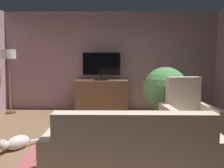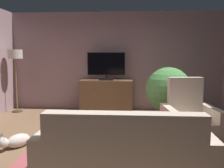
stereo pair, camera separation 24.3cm
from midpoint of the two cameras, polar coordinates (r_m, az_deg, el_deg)
The scene contains 12 objects.
ground_plane at distance 4.27m, azimuth 0.26°, elevation -14.35°, with size 6.45×6.51×0.04m, color brown.
wall_back at distance 6.99m, azimuth 1.89°, elevation 5.28°, with size 6.45×0.10×2.71m, color gray.
rug_central at distance 4.09m, azimuth -0.71°, elevation -14.90°, with size 2.34×2.05×0.01m, color #9E474C.
tv_cabinet at distance 6.74m, azimuth -0.23°, elevation -2.88°, with size 1.40×0.58×0.85m.
television at distance 6.61m, azimuth -0.27°, elevation 4.26°, with size 1.00×0.20×0.74m.
coffee_table at distance 4.01m, azimuth 2.94°, elevation -9.41°, with size 0.95×0.58×0.46m.
tv_remote at distance 4.12m, azimuth 4.28°, elevation -7.95°, with size 0.17×0.05×0.02m, color black.
sofa_floral at distance 2.98m, azimuth 5.32°, elevation -16.88°, with size 1.97×0.85×0.92m.
armchair_beside_cabinet at distance 4.64m, azimuth 18.80°, elevation -8.36°, with size 0.97×0.95×1.11m.
potted_plant_leafy_by_curtain at distance 5.51m, azimuth 14.06°, elevation -1.56°, with size 0.98×0.98×1.26m.
cat at distance 4.40m, azimuth -19.71°, elevation -12.23°, with size 0.52×0.62×0.24m.
floor_lamp at distance 7.00m, azimuth -20.42°, elevation 5.33°, with size 0.38×0.38×1.66m.
Camera 2 is at (0.38, -3.98, 1.50)m, focal length 39.81 mm.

